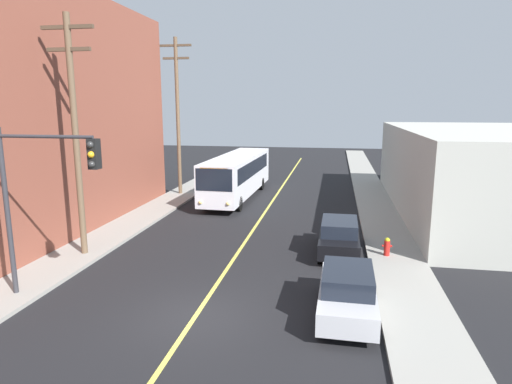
% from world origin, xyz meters
% --- Properties ---
extents(ground_plane, '(120.00, 120.00, 0.00)m').
position_xyz_m(ground_plane, '(0.00, 0.00, 0.00)').
color(ground_plane, black).
extents(sidewalk_left, '(2.50, 90.00, 0.15)m').
position_xyz_m(sidewalk_left, '(-7.25, 10.00, 0.07)').
color(sidewalk_left, gray).
rests_on(sidewalk_left, ground).
extents(sidewalk_right, '(2.50, 90.00, 0.15)m').
position_xyz_m(sidewalk_right, '(7.25, 10.00, 0.07)').
color(sidewalk_right, gray).
rests_on(sidewalk_right, ground).
extents(lane_stripe_center, '(0.16, 60.00, 0.01)m').
position_xyz_m(lane_stripe_center, '(0.00, 15.00, 0.01)').
color(lane_stripe_center, '#D8CC4C').
rests_on(lane_stripe_center, ground).
extents(building_right_warehouse, '(12.00, 21.49, 5.42)m').
position_xyz_m(building_right_warehouse, '(14.50, 16.92, 2.71)').
color(building_right_warehouse, '#B2B2A8').
rests_on(building_right_warehouse, ground).
extents(city_bus, '(2.87, 12.21, 3.20)m').
position_xyz_m(city_bus, '(-2.76, 18.87, 1.82)').
color(city_bus, silver).
rests_on(city_bus, ground).
extents(parked_car_silver, '(1.89, 4.43, 1.62)m').
position_xyz_m(parked_car_silver, '(4.93, 0.94, 0.84)').
color(parked_car_silver, '#B7B7BC').
rests_on(parked_car_silver, ground).
extents(parked_car_black, '(1.86, 4.42, 1.62)m').
position_xyz_m(parked_car_black, '(4.70, 7.26, 0.84)').
color(parked_car_black, black).
rests_on(parked_car_black, ground).
extents(utility_pole_near, '(2.40, 0.28, 10.56)m').
position_xyz_m(utility_pole_near, '(-6.91, 4.81, 5.94)').
color(utility_pole_near, brown).
rests_on(utility_pole_near, sidewalk_left).
extents(utility_pole_mid, '(2.40, 0.28, 11.62)m').
position_xyz_m(utility_pole_mid, '(-7.37, 19.05, 6.49)').
color(utility_pole_mid, brown).
rests_on(utility_pole_mid, sidewalk_left).
extents(traffic_signal_left_corner, '(3.75, 0.48, 6.00)m').
position_xyz_m(traffic_signal_left_corner, '(-5.41, 0.32, 4.30)').
color(traffic_signal_left_corner, '#2D2D33').
rests_on(traffic_signal_left_corner, sidewalk_left).
extents(fire_hydrant, '(0.44, 0.26, 0.84)m').
position_xyz_m(fire_hydrant, '(6.85, 6.92, 0.58)').
color(fire_hydrant, red).
rests_on(fire_hydrant, sidewalk_right).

